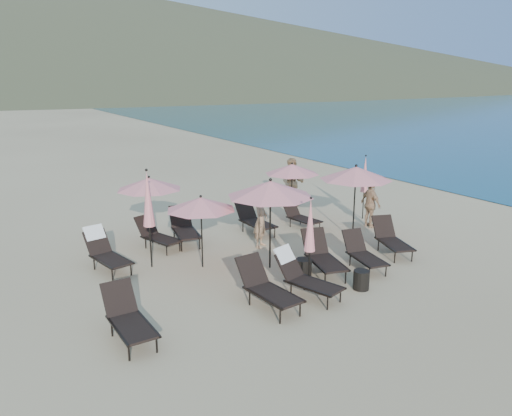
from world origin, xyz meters
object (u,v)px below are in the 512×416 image
lounger_9 (254,219)px  umbrella_open_2 (356,173)px  umbrella_open_3 (149,184)px  lounger_8 (184,227)px  beachgoer_c (371,204)px  beachgoer_b (293,182)px  lounger_5 (391,238)px  lounger_1 (267,287)px  umbrella_closed_0 (310,226)px  umbrella_open_0 (201,204)px  lounger_4 (363,253)px  lounger_0 (128,317)px  lounger_3 (323,256)px  umbrella_closed_2 (148,200)px  lounger_6 (105,251)px  side_table_1 (361,280)px  umbrella_open_1 (270,189)px  lounger_10 (300,216)px  umbrella_open_4 (292,169)px  beachgoer_a (261,221)px  side_table_0 (303,268)px  umbrella_closed_1 (365,175)px  lounger_7 (157,235)px  lounger_2 (303,275)px

lounger_9 → umbrella_open_2: 3.60m
umbrella_open_2 → umbrella_open_3: (-5.59, 2.86, -0.25)m
lounger_8 → beachgoer_c: size_ratio=1.15×
beachgoer_b → lounger_5: bearing=-50.8°
lounger_1 → lounger_5: size_ratio=1.02×
umbrella_closed_0 → umbrella_open_0: bearing=120.9°
lounger_4 → lounger_8: bearing=137.9°
lounger_0 → lounger_3: (5.36, 0.77, 0.02)m
lounger_9 → umbrella_closed_2: umbrella_closed_2 is taller
lounger_6 → umbrella_open_2: (7.37, -1.42, 1.61)m
umbrella_open_2 → side_table_1: umbrella_open_2 is taller
lounger_6 → beachgoer_c: bearing=-16.5°
umbrella_open_1 → umbrella_closed_0: bearing=-88.5°
lounger_6 → umbrella_open_2: 7.68m
umbrella_open_2 → lounger_10: bearing=110.2°
lounger_3 → lounger_9: bearing=101.6°
lounger_5 → lounger_6: size_ratio=0.99×
umbrella_open_4 → beachgoer_a: (-2.47, -1.96, -1.02)m
umbrella_open_0 → umbrella_closed_0: bearing=-59.1°
lounger_8 → umbrella_open_4: 4.51m
umbrella_open_1 → side_table_0: size_ratio=5.23×
lounger_1 → umbrella_closed_1: umbrella_closed_1 is taller
side_table_1 → beachgoer_c: bearing=44.8°
lounger_8 → umbrella_closed_0: bearing=-66.0°
umbrella_closed_1 → beachgoer_a: bearing=-171.3°
lounger_3 → umbrella_open_1: umbrella_open_1 is taller
lounger_8 → umbrella_closed_0: size_ratio=0.79×
lounger_1 → side_table_1: lounger_1 is taller
lounger_8 → umbrella_closed_2: (-1.59, -1.50, 1.41)m
lounger_6 → lounger_7: lounger_6 is taller
lounger_9 → beachgoer_a: (-0.53, -1.30, 0.35)m
lounger_5 → umbrella_closed_1: bearing=79.3°
beachgoer_b → umbrella_open_3: bearing=-121.0°
beachgoer_c → side_table_1: bearing=138.8°
lounger_10 → side_table_0: 4.34m
lounger_2 → lounger_3: (1.25, 0.87, -0.03)m
umbrella_open_2 → beachgoer_c: (1.37, 0.71, -1.32)m
lounger_0 → beachgoer_c: beachgoer_c is taller
lounger_9 → umbrella_open_1: 3.57m
lounger_9 → beachgoer_c: bearing=-23.6°
umbrella_open_0 → umbrella_closed_1: umbrella_closed_1 is taller
lounger_0 → umbrella_closed_0: bearing=-0.5°
umbrella_open_1 → umbrella_open_3: 4.13m
lounger_1 → umbrella_open_3: umbrella_open_3 is taller
lounger_2 → beachgoer_a: bearing=57.7°
lounger_0 → side_table_1: 5.55m
lounger_0 → lounger_9: 7.27m
umbrella_closed_0 → beachgoer_b: umbrella_closed_0 is taller
umbrella_closed_0 → umbrella_open_3: bearing=111.6°
side_table_1 → lounger_6: bearing=138.1°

